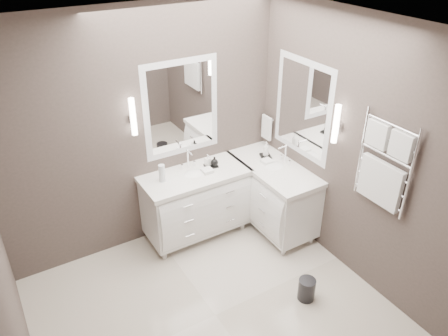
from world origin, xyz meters
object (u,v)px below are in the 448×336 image
waste_bin (307,289)px  vanity_back (196,200)px  vanity_right (272,192)px  towel_ladder (383,168)px

waste_bin → vanity_back: bearing=106.6°
vanity_back → waste_bin: size_ratio=5.12×
vanity_right → waste_bin: vanity_right is taller
towel_ladder → waste_bin: bearing=169.8°
vanity_right → towel_ladder: bearing=-80.2°
towel_ladder → vanity_right: bearing=99.8°
vanity_back → towel_ladder: size_ratio=1.38×
vanity_back → towel_ladder: towel_ladder is taller
vanity_right → towel_ladder: towel_ladder is taller
vanity_back → waste_bin: bearing=-73.4°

